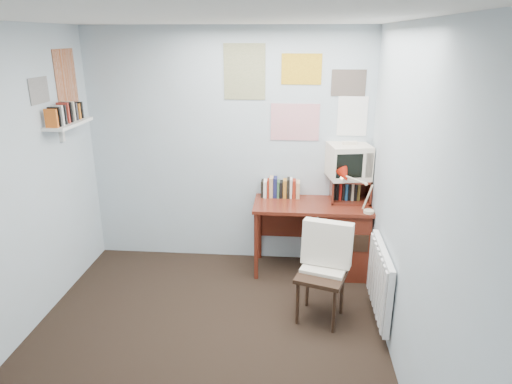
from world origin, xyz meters
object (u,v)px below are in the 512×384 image
desk (337,236)px  desk_chair (321,276)px  tv_riser (350,190)px  desk_lamp (370,195)px  radiator (380,281)px  wall_shelf (69,124)px  crt_tv (349,160)px

desk → desk_chair: bearing=-103.1°
desk_chair → tv_riser: 1.16m
desk_lamp → tv_riser: size_ratio=0.93×
radiator → wall_shelf: wall_shelf is taller
crt_tv → radiator: bearing=-90.2°
wall_shelf → crt_tv: bearing=10.9°
desk_lamp → radiator: bearing=-96.1°
radiator → wall_shelf: 3.15m
desk → crt_tv: 0.81m
desk_chair → tv_riser: tv_riser is taller
desk → crt_tv: size_ratio=3.00×
desk → desk_chair: desk_chair is taller
desk → tv_riser: tv_riser is taller
desk_chair → crt_tv: size_ratio=2.12×
desk → desk_lamp: desk_lamp is taller
desk_chair → radiator: bearing=14.6°
tv_riser → wall_shelf: 2.83m
tv_riser → crt_tv: crt_tv is taller
radiator → desk_chair: bearing=176.8°
desk → tv_riser: size_ratio=3.00×
desk_lamp → radiator: (0.02, -0.71, -0.53)m
crt_tv → tv_riser: bearing=-41.4°
desk_chair → desk_lamp: desk_lamp is taller
desk_lamp → radiator: size_ratio=0.47×
desk_lamp → tv_riser: desk_lamp is taller
desk → wall_shelf: size_ratio=1.94×
desk_chair → wall_shelf: 2.70m
tv_riser → crt_tv: size_ratio=1.00×
crt_tv → desk_chair: bearing=-117.0°
desk_chair → crt_tv: 1.32m
desk → crt_tv: crt_tv is taller
crt_tv → radiator: crt_tv is taller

